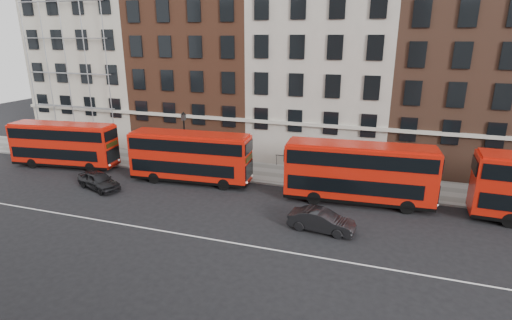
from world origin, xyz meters
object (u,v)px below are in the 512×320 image
(car_front, at_px, (322,221))
(car_rear, at_px, (99,180))
(bus_b, at_px, (190,156))
(bus_c, at_px, (358,172))
(bus_a, at_px, (64,144))

(car_front, bearing_deg, car_rear, 91.18)
(bus_b, relative_size, bus_c, 0.95)
(bus_a, bearing_deg, car_front, -19.07)
(bus_b, height_order, car_rear, bus_b)
(bus_b, bearing_deg, bus_c, -4.26)
(bus_c, bearing_deg, bus_a, 176.07)
(bus_b, xyz_separation_m, car_front, (11.85, -5.26, -1.58))
(bus_b, xyz_separation_m, car_rear, (-6.27, -3.73, -1.56))
(bus_a, xyz_separation_m, car_front, (24.86, -5.26, -1.53))
(bus_c, height_order, car_rear, bus_c)
(bus_a, distance_m, car_rear, 7.85)
(bus_a, distance_m, bus_b, 13.01)
(bus_b, xyz_separation_m, bus_c, (13.54, 0.00, 0.12))
(car_front, bearing_deg, bus_b, 72.05)
(car_rear, bearing_deg, bus_c, -59.91)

